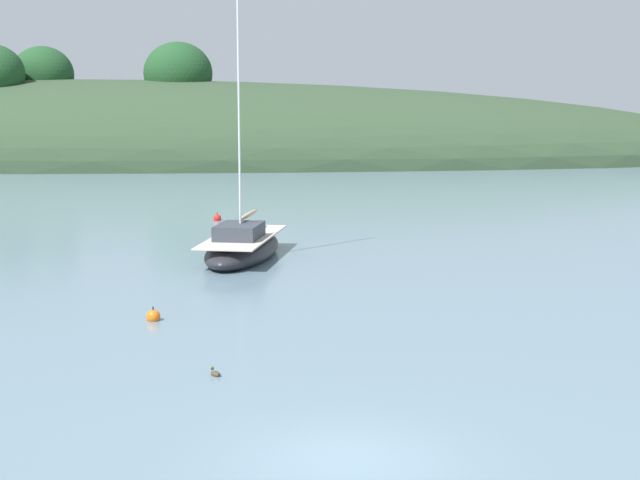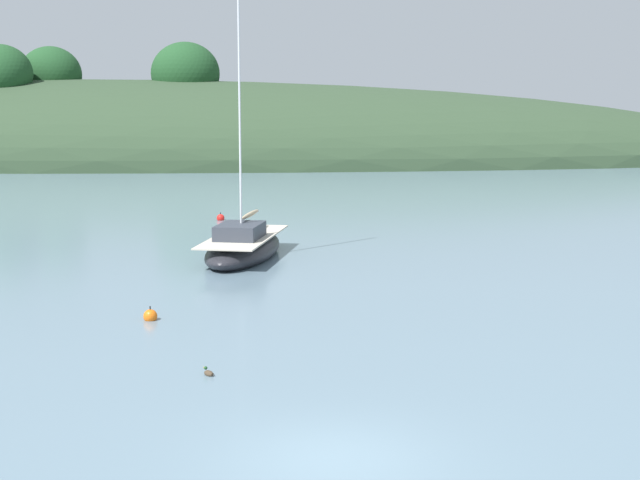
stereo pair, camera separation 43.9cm
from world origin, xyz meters
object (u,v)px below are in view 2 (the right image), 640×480
(mooring_buoy_outer, at_px, (221,218))
(mooring_buoy_channel, at_px, (150,316))
(sailboat_black_sloop, at_px, (243,247))
(duck_trailing, at_px, (209,373))

(mooring_buoy_outer, bearing_deg, mooring_buoy_channel, -90.14)
(mooring_buoy_channel, bearing_deg, mooring_buoy_outer, 89.86)
(sailboat_black_sloop, distance_m, mooring_buoy_channel, 11.54)
(sailboat_black_sloop, height_order, duck_trailing, sailboat_black_sloop)
(sailboat_black_sloop, relative_size, duck_trailing, 29.47)
(mooring_buoy_channel, relative_size, duck_trailing, 1.40)
(sailboat_black_sloop, bearing_deg, mooring_buoy_channel, -100.76)
(mooring_buoy_outer, bearing_deg, duck_trailing, -85.44)
(mooring_buoy_outer, relative_size, mooring_buoy_channel, 1.00)
(duck_trailing, bearing_deg, mooring_buoy_outer, 94.56)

